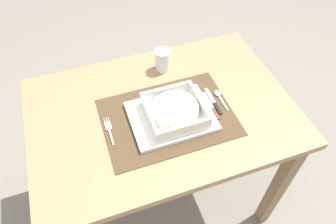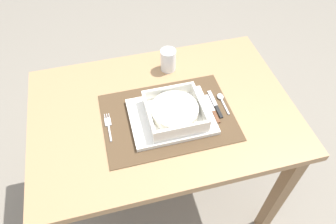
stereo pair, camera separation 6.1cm
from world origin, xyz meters
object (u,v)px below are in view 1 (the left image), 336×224
Objects in this scene: spoon at (218,95)px; drinking_glass at (163,61)px; porridge_bowl at (175,111)px; butter_knife at (214,103)px; bread_knife at (212,107)px; dining_table at (162,127)px; fork at (109,129)px.

spoon is 1.18× the size of drinking_glass.
porridge_bowl reaches higher than butter_knife.
porridge_bowl reaches higher than bread_knife.
butter_knife is at bearing 47.91° from bread_knife.
drinking_glass is at bearing 120.63° from spoon.
dining_table is 0.23m from butter_knife.
drinking_glass reaches higher than porridge_bowl.
butter_knife is 1.50× the size of drinking_glass.
bread_knife is at bearing -0.21° from porridge_bowl.
porridge_bowl is at bearing -179.47° from bread_knife.
spoon is at bearing 43.77° from butter_knife.
dining_table is 0.23m from fork.
butter_knife is at bearing 2.60° from fork.
porridge_bowl is 1.40× the size of butter_knife.
fork is 0.90× the size of bread_knife.
porridge_bowl is at bearing -61.27° from dining_table.
drinking_glass is at bearing 80.30° from porridge_bowl.
butter_knife is at bearing -64.34° from drinking_glass.
dining_table is at bearing 118.73° from porridge_bowl.
dining_table is at bearing 163.10° from bread_knife.
porridge_bowl is 1.40× the size of bread_knife.
spoon is 0.79× the size of bread_knife.
drinking_glass is at bearing 111.54° from bread_knife.
drinking_glass is (-0.10, 0.27, 0.04)m from bread_knife.
drinking_glass reaches higher than fork.
drinking_glass is (0.08, 0.21, 0.15)m from dining_table.
spoon is at bearing -1.71° from dining_table.
fork is (-0.20, -0.03, 0.11)m from dining_table.
fork is 0.40m from butter_knife.
spoon is (0.43, 0.02, 0.00)m from fork.
dining_table is 0.27m from drinking_glass.
fork is at bearing -172.25° from dining_table.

